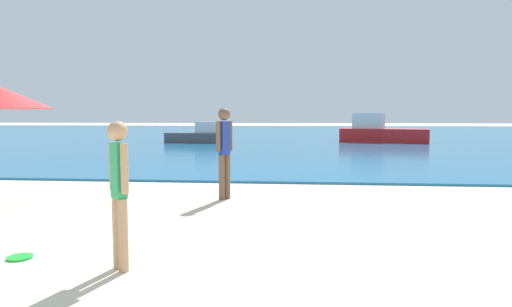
% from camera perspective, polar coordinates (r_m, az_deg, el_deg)
% --- Properties ---
extents(water, '(160.00, 60.00, 0.06)m').
position_cam_1_polar(water, '(40.24, 5.18, 2.66)').
color(water, '#1E6B9E').
rests_on(water, ground).
extents(person_standing, '(0.28, 0.27, 1.55)m').
position_cam_1_polar(person_standing, '(4.70, -17.54, -4.12)').
color(person_standing, tan).
rests_on(person_standing, ground).
extents(frisbee, '(0.28, 0.28, 0.03)m').
position_cam_1_polar(frisbee, '(5.70, -28.57, -11.88)').
color(frisbee, green).
rests_on(frisbee, ground).
extents(person_distant, '(0.28, 0.34, 1.76)m').
position_cam_1_polar(person_distant, '(8.35, -4.18, 0.76)').
color(person_distant, brown).
rests_on(person_distant, ground).
extents(boat_near, '(3.66, 1.37, 1.22)m').
position_cam_1_polar(boat_near, '(25.65, -7.47, 2.38)').
color(boat_near, '#4C4C51').
rests_on(boat_near, water).
extents(boat_far, '(5.28, 2.96, 1.71)m').
position_cam_1_polar(boat_far, '(26.90, 16.04, 2.70)').
color(boat_far, red).
rests_on(boat_far, water).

